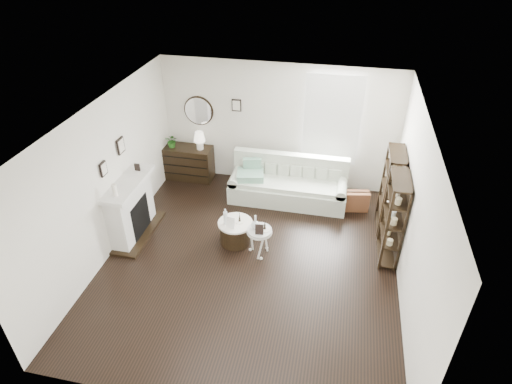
% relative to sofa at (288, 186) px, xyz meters
% --- Properties ---
extents(room, '(5.50, 5.50, 5.50)m').
position_rel_sofa_xyz_m(room, '(0.38, 0.63, 1.29)').
color(room, black).
rests_on(room, ground).
extents(fireplace, '(0.50, 1.40, 1.84)m').
position_rel_sofa_xyz_m(fireplace, '(-2.67, -1.78, 0.23)').
color(fireplace, silver).
rests_on(fireplace, ground).
extents(shelf_unit_far, '(0.30, 0.80, 1.60)m').
position_rel_sofa_xyz_m(shelf_unit_far, '(1.98, -0.52, 0.49)').
color(shelf_unit_far, black).
rests_on(shelf_unit_far, ground).
extents(shelf_unit_near, '(0.30, 0.80, 1.60)m').
position_rel_sofa_xyz_m(shelf_unit_near, '(1.98, -1.42, 0.49)').
color(shelf_unit_near, black).
rests_on(shelf_unit_near, ground).
extents(sofa, '(2.42, 0.84, 0.94)m').
position_rel_sofa_xyz_m(sofa, '(0.00, 0.00, 0.00)').
color(sofa, beige).
rests_on(sofa, ground).
extents(quilt, '(0.63, 0.55, 0.14)m').
position_rel_sofa_xyz_m(quilt, '(-0.79, -0.12, 0.24)').
color(quilt, '#24855D').
rests_on(quilt, sofa).
extents(suitcase, '(0.67, 0.32, 0.43)m').
position_rel_sofa_xyz_m(suitcase, '(1.35, -0.14, -0.10)').
color(suitcase, brown).
rests_on(suitcase, ground).
extents(dresser, '(1.15, 0.49, 0.77)m').
position_rel_sofa_xyz_m(dresser, '(-2.37, 0.40, 0.07)').
color(dresser, black).
rests_on(dresser, ground).
extents(table_lamp, '(0.27, 0.27, 0.40)m').
position_rel_sofa_xyz_m(table_lamp, '(-2.04, 0.40, 0.66)').
color(table_lamp, white).
rests_on(table_lamp, dresser).
extents(potted_plant, '(0.28, 0.24, 0.31)m').
position_rel_sofa_xyz_m(potted_plant, '(-2.66, 0.35, 0.61)').
color(potted_plant, '#205217').
rests_on(potted_plant, dresser).
extents(drum_table, '(0.63, 0.63, 0.44)m').
position_rel_sofa_xyz_m(drum_table, '(-0.74, -1.62, -0.09)').
color(drum_table, black).
rests_on(drum_table, ground).
extents(pedestal_table, '(0.45, 0.45, 0.54)m').
position_rel_sofa_xyz_m(pedestal_table, '(-0.24, -1.85, 0.18)').
color(pedestal_table, silver).
rests_on(pedestal_table, ground).
extents(eiffel_drum, '(0.11, 0.11, 0.17)m').
position_rel_sofa_xyz_m(eiffel_drum, '(-0.67, -1.57, 0.21)').
color(eiffel_drum, black).
rests_on(eiffel_drum, drum_table).
extents(bottle_drum, '(0.07, 0.07, 0.32)m').
position_rel_sofa_xyz_m(bottle_drum, '(-0.89, -1.69, 0.29)').
color(bottle_drum, silver).
rests_on(bottle_drum, drum_table).
extents(card_frame_drum, '(0.17, 0.09, 0.21)m').
position_rel_sofa_xyz_m(card_frame_drum, '(-0.78, -1.78, 0.24)').
color(card_frame_drum, white).
rests_on(card_frame_drum, drum_table).
extents(eiffel_ped, '(0.11, 0.11, 0.18)m').
position_rel_sofa_xyz_m(eiffel_ped, '(-0.15, -1.82, 0.32)').
color(eiffel_ped, black).
rests_on(eiffel_ped, pedestal_table).
extents(flask_ped, '(0.15, 0.15, 0.28)m').
position_rel_sofa_xyz_m(flask_ped, '(-0.32, -1.83, 0.37)').
color(flask_ped, silver).
rests_on(flask_ped, pedestal_table).
extents(card_frame_ped, '(0.15, 0.07, 0.19)m').
position_rel_sofa_xyz_m(card_frame_ped, '(-0.22, -1.97, 0.32)').
color(card_frame_ped, black).
rests_on(card_frame_ped, pedestal_table).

